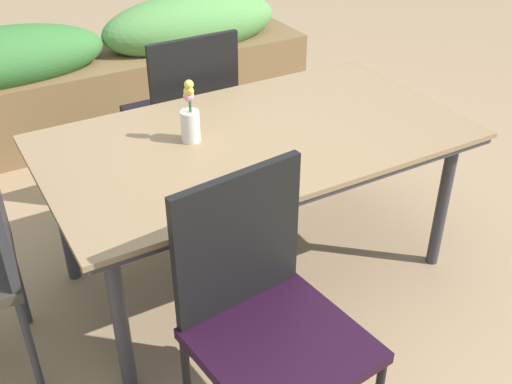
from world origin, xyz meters
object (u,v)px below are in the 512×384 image
at_px(dining_table, 256,147).
at_px(chair_near_left, 264,310).
at_px(planter_box, 108,73).
at_px(chair_far_side, 185,108).
at_px(flower_vase, 190,119).

relative_size(dining_table, chair_near_left, 1.81).
distance_m(dining_table, planter_box, 1.80).
bearing_deg(planter_box, chair_near_left, -97.37).
relative_size(chair_near_left, planter_box, 0.35).
distance_m(chair_near_left, chair_far_side, 1.54).
height_order(chair_near_left, chair_far_side, chair_near_left).
distance_m(chair_near_left, flower_vase, 0.88).
distance_m(dining_table, flower_vase, 0.31).
xyz_separation_m(chair_near_left, planter_box, (0.33, 2.52, -0.16)).
distance_m(dining_table, chair_far_side, 0.76).
bearing_deg(chair_far_side, planter_box, 93.94).
bearing_deg(chair_near_left, flower_vase, -106.50).
relative_size(chair_near_left, chair_far_side, 1.03).
bearing_deg(flower_vase, chair_far_side, 68.57).
height_order(chair_near_left, flower_vase, flower_vase).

